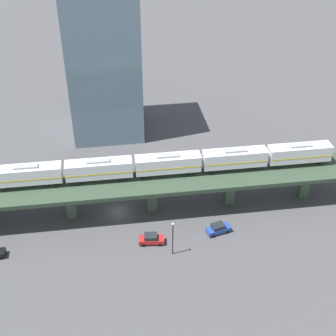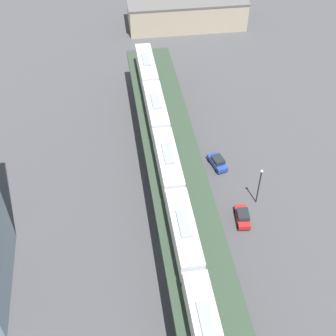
# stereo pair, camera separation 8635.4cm
# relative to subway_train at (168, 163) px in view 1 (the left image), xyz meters

# --- Properties ---
(ground_plane) EXTENTS (400.00, 400.00, 0.00)m
(ground_plane) POSITION_rel_subway_train_xyz_m (1.33, -9.79, -9.33)
(ground_plane) COLOR #424244
(elevated_viaduct) EXTENTS (9.03, 92.06, 6.79)m
(elevated_viaduct) POSITION_rel_subway_train_xyz_m (1.33, -9.95, -3.48)
(elevated_viaduct) COLOR #2C3D2C
(elevated_viaduct) RESTS_ON ground
(subway_train) EXTENTS (3.27, 62.42, 4.45)m
(subway_train) POSITION_rel_subway_train_xyz_m (0.00, 0.00, 0.00)
(subway_train) COLOR silver
(subway_train) RESTS_ON elevated_viaduct
(street_car_blue) EXTENTS (2.80, 4.70, 1.89)m
(street_car_blue) POSITION_rel_subway_train_xyz_m (9.65, 7.69, -8.39)
(street_car_blue) COLOR #233D93
(street_car_blue) RESTS_ON ground
(street_car_red) EXTENTS (2.35, 4.58, 1.89)m
(street_car_red) POSITION_rel_subway_train_xyz_m (10.57, -4.52, -8.39)
(street_car_red) COLOR #AD1E1E
(street_car_red) RESTS_ON ground
(street_lamp) EXTENTS (0.44, 0.44, 6.94)m
(street_lamp) POSITION_rel_subway_train_xyz_m (13.73, -1.24, -5.22)
(street_lamp) COLOR black
(street_lamp) RESTS_ON ground
(office_tower) EXTENTS (16.00, 16.00, 36.00)m
(office_tower) POSITION_rel_subway_train_xyz_m (-30.79, -10.13, 8.67)
(office_tower) COLOR slate
(office_tower) RESTS_ON ground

